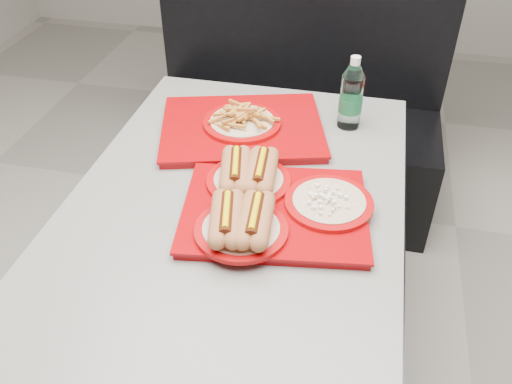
% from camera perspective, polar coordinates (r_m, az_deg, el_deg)
% --- Properties ---
extents(ground, '(6.00, 6.00, 0.00)m').
position_cam_1_polar(ground, '(2.01, -1.91, -18.25)').
color(ground, gray).
rests_on(ground, ground).
extents(diner_table, '(0.92, 1.42, 0.75)m').
position_cam_1_polar(diner_table, '(1.56, -2.35, -6.20)').
color(diner_table, black).
rests_on(diner_table, ground).
extents(booth_bench, '(1.30, 0.57, 1.35)m').
position_cam_1_polar(booth_bench, '(2.53, 4.01, 7.79)').
color(booth_bench, black).
rests_on(booth_bench, ground).
extents(tray_near, '(0.52, 0.44, 0.10)m').
position_cam_1_polar(tray_near, '(1.40, 1.19, -1.19)').
color(tray_near, '#920308').
rests_on(tray_near, diner_table).
extents(tray_far, '(0.60, 0.52, 0.10)m').
position_cam_1_polar(tray_far, '(1.74, -1.47, 7.12)').
color(tray_far, '#920308').
rests_on(tray_far, diner_table).
extents(water_bottle, '(0.08, 0.08, 0.24)m').
position_cam_1_polar(water_bottle, '(1.77, 10.00, 9.81)').
color(water_bottle, silver).
rests_on(water_bottle, diner_table).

